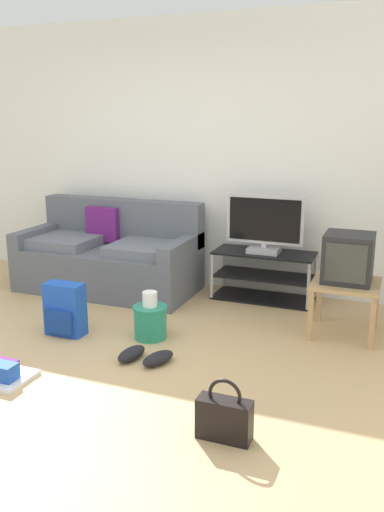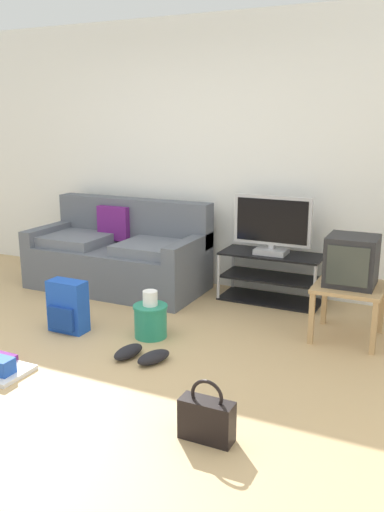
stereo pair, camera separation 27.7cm
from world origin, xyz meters
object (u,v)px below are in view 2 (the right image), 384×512
(tv_stand, at_px, (271,277))
(handbag, at_px, (207,418))
(crt_tv, at_px, (352,261))
(sneakers_pair, at_px, (141,355))
(backpack, at_px, (68,307))
(cleaning_bucket, at_px, (151,318))
(couch, at_px, (120,256))
(side_table, at_px, (349,293))
(flat_tv, at_px, (272,226))

(tv_stand, height_order, handbag, tv_stand)
(crt_tv, relative_size, sneakers_pair, 0.95)
(crt_tv, xyz_separation_m, sneakers_pair, (-1.28, -1.09, -0.60))
(backpack, bearing_deg, cleaning_bucket, -8.84)
(couch, bearing_deg, handbag, -47.86)
(backpack, bearing_deg, side_table, -2.57)
(flat_tv, bearing_deg, backpack, -131.56)
(tv_stand, relative_size, flat_tv, 1.30)
(handbag, height_order, cleaning_bucket, cleaning_bucket)
(sneakers_pair, bearing_deg, cleaning_bucket, 110.35)
(cleaning_bucket, bearing_deg, flat_tv, 64.35)
(tv_stand, distance_m, side_table, 1.05)
(backpack, xyz_separation_m, handbag, (1.67, -0.94, -0.08))
(couch, relative_size, sneakers_pair, 4.35)
(flat_tv, height_order, handbag, flat_tv)
(side_table, distance_m, cleaning_bucket, 1.59)
(tv_stand, xyz_separation_m, cleaning_bucket, (-0.60, -1.28, -0.08))
(tv_stand, relative_size, sneakers_pair, 2.34)
(backpack, distance_m, cleaning_bucket, 0.70)
(side_table, relative_size, backpack, 1.22)
(crt_tv, xyz_separation_m, backpack, (-2.11, -0.86, -0.43))
(side_table, distance_m, sneakers_pair, 1.70)
(side_table, xyz_separation_m, crt_tv, (-0.00, 0.02, 0.26))
(sneakers_pair, bearing_deg, crt_tv, 40.42)
(cleaning_bucket, bearing_deg, couch, 132.82)
(cleaning_bucket, xyz_separation_m, sneakers_pair, (0.16, -0.42, -0.11))
(backpack, relative_size, handbag, 1.20)
(tv_stand, xyz_separation_m, sneakers_pair, (-0.45, -1.70, -0.19))
(side_table, height_order, handbag, side_table)
(crt_tv, distance_m, cleaning_bucket, 1.66)
(couch, relative_size, backpack, 4.13)
(flat_tv, relative_size, cleaning_bucket, 1.91)
(sneakers_pair, bearing_deg, side_table, 40.00)
(side_table, relative_size, sneakers_pair, 1.28)
(side_table, bearing_deg, handbag, -103.77)
(flat_tv, bearing_deg, couch, -171.81)
(side_table, bearing_deg, tv_stand, 143.11)
(crt_tv, xyz_separation_m, handbag, (-0.44, -1.80, -0.51))
(flat_tv, xyz_separation_m, cleaning_bucket, (-0.60, -1.26, -0.59))
(crt_tv, relative_size, cleaning_bucket, 1.01)
(side_table, bearing_deg, sneakers_pair, -140.00)
(couch, height_order, backpack, couch)
(couch, height_order, handbag, couch)
(couch, distance_m, tv_stand, 1.58)
(couch, relative_size, handbag, 4.96)
(flat_tv, bearing_deg, handbag, -80.61)
(handbag, bearing_deg, sneakers_pair, 139.91)
(couch, bearing_deg, backpack, -77.10)
(backpack, xyz_separation_m, sneakers_pair, (0.83, -0.23, -0.17))
(cleaning_bucket, bearing_deg, handbag, -48.50)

